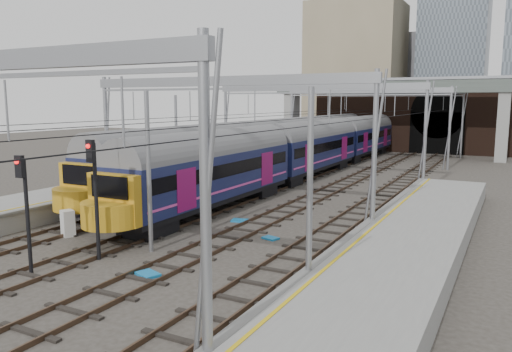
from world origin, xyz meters
The scene contains 16 objects.
ground centered at (0.00, 0.00, 0.00)m, with size 160.00×160.00×0.00m, color #38332D.
platform_left centered at (-10.18, 2.50, 0.55)m, with size 4.32×55.00×1.12m.
platform_right centered at (10.18, -1.50, 0.55)m, with size 4.32×47.00×1.12m.
tracks centered at (0.00, 15.00, 0.02)m, with size 14.40×80.00×0.22m.
overhead_line centered at (0.00, 21.49, 6.57)m, with size 16.80×80.00×8.00m.
retaining_wall centered at (1.40, 51.93, 4.33)m, with size 28.00×2.75×9.00m.
overbridge centered at (0.00, 46.00, 7.27)m, with size 28.00×3.00×9.25m.
city_skyline centered at (2.73, 70.48, 17.09)m, with size 37.50×27.50×60.00m.
train_main centered at (-2.00, 34.85, 2.53)m, with size 2.87×66.30×4.91m.
train_second centered at (-6.00, 28.75, 2.55)m, with size 2.90×50.30×4.96m.
signal_near_left centered at (-2.24, -2.45, 2.91)m, with size 0.34×0.46×4.58m.
signal_near_centre centered at (-1.21, 0.03, 3.16)m, with size 0.36×0.47×5.03m.
relay_cabinet centered at (-5.23, 2.10, 0.65)m, with size 0.65×0.54×1.30m, color silver.
equip_cover_a centered at (1.88, -0.48, 0.05)m, with size 0.90×0.64×0.11m, color #1876B6.
equip_cover_b centered at (0.72, 8.64, 0.05)m, with size 0.87×0.62×0.10m, color #1876B6.
equip_cover_c centered at (3.78, 6.24, 0.04)m, with size 0.75×0.53×0.09m, color #1876B6.
Camera 1 is at (13.94, -14.66, 6.55)m, focal length 35.00 mm.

